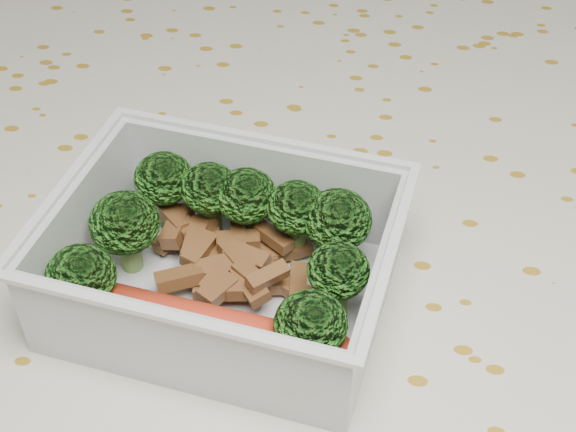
# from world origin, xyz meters

# --- Properties ---
(dining_table) EXTENTS (1.40, 0.90, 0.75)m
(dining_table) POSITION_xyz_m (0.00, 0.00, 0.67)
(dining_table) COLOR brown
(dining_table) RESTS_ON ground
(tablecloth) EXTENTS (1.46, 0.96, 0.19)m
(tablecloth) POSITION_xyz_m (0.00, 0.00, 0.72)
(tablecloth) COLOR beige
(tablecloth) RESTS_ON dining_table
(lunch_container) EXTENTS (0.19, 0.16, 0.06)m
(lunch_container) POSITION_xyz_m (-0.02, -0.04, 0.78)
(lunch_container) COLOR silver
(lunch_container) RESTS_ON tablecloth
(broccoli_florets) EXTENTS (0.15, 0.12, 0.05)m
(broccoli_florets) POSITION_xyz_m (-0.02, -0.03, 0.79)
(broccoli_florets) COLOR #608C3F
(broccoli_florets) RESTS_ON lunch_container
(meat_pile) EXTENTS (0.09, 0.07, 0.02)m
(meat_pile) POSITION_xyz_m (-0.02, -0.03, 0.77)
(meat_pile) COLOR brown
(meat_pile) RESTS_ON lunch_container
(sausage) EXTENTS (0.15, 0.04, 0.02)m
(sausage) POSITION_xyz_m (-0.02, -0.08, 0.77)
(sausage) COLOR red
(sausage) RESTS_ON lunch_container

